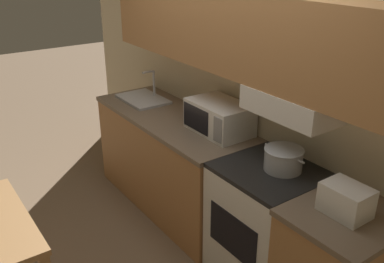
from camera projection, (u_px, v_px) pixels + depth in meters
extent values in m
plane|color=#7F664C|center=(241.00, 223.00, 3.78)|extent=(16.00, 16.00, 0.00)
cube|color=beige|center=(251.00, 84.00, 3.29)|extent=(5.35, 0.05, 2.55)
cube|color=#B27A47|center=(235.00, 32.00, 3.02)|extent=(2.95, 0.32, 0.58)
cube|color=white|center=(292.00, 104.00, 2.73)|extent=(0.62, 0.34, 0.16)
cube|color=#B27A47|center=(172.00, 163.00, 3.91)|extent=(1.71, 0.63, 0.85)
cube|color=#75604C|center=(171.00, 118.00, 3.73)|extent=(1.73, 0.65, 0.04)
cube|color=#75604C|center=(348.00, 216.00, 2.37)|extent=(0.57, 0.65, 0.04)
cube|color=white|center=(266.00, 227.00, 3.01)|extent=(0.66, 0.61, 0.86)
cube|color=black|center=(270.00, 171.00, 2.83)|extent=(0.66, 0.61, 0.03)
cube|color=black|center=(232.00, 235.00, 2.82)|extent=(0.46, 0.01, 0.30)
cylinder|color=black|center=(242.00, 166.00, 2.87)|extent=(0.09, 0.09, 0.01)
cylinder|color=black|center=(273.00, 185.00, 2.65)|extent=(0.09, 0.09, 0.01)
cylinder|color=black|center=(268.00, 157.00, 3.00)|extent=(0.09, 0.09, 0.01)
cylinder|color=black|center=(300.00, 174.00, 2.78)|extent=(0.09, 0.09, 0.01)
cylinder|color=#B7BABF|center=(283.00, 159.00, 2.80)|extent=(0.25, 0.25, 0.15)
torus|color=#B7BABF|center=(284.00, 150.00, 2.77)|extent=(0.26, 0.26, 0.01)
cylinder|color=#B7BABF|center=(268.00, 145.00, 2.89)|extent=(0.05, 0.01, 0.01)
cylinder|color=#B7BABF|center=(301.00, 162.00, 2.67)|extent=(0.05, 0.01, 0.01)
cube|color=white|center=(219.00, 117.00, 3.36)|extent=(0.51, 0.34, 0.25)
cube|color=black|center=(196.00, 119.00, 3.33)|extent=(0.32, 0.01, 0.19)
cube|color=gray|center=(218.00, 130.00, 3.12)|extent=(0.09, 0.01, 0.19)
cube|color=white|center=(346.00, 200.00, 2.33)|extent=(0.25, 0.19, 0.17)
cube|color=black|center=(327.00, 186.00, 2.41)|extent=(0.01, 0.02, 0.02)
cube|color=black|center=(335.00, 181.00, 2.36)|extent=(0.04, 0.13, 0.01)
cube|color=black|center=(344.00, 185.00, 2.32)|extent=(0.04, 0.13, 0.01)
cube|color=black|center=(353.00, 190.00, 2.27)|extent=(0.04, 0.13, 0.01)
cube|color=black|center=(363.00, 194.00, 2.23)|extent=(0.04, 0.13, 0.01)
cube|color=#B7BABF|center=(143.00, 99.00, 4.10)|extent=(0.51, 0.35, 0.02)
cube|color=#4C4F54|center=(141.00, 99.00, 4.09)|extent=(0.44, 0.26, 0.01)
cylinder|color=#B7BABF|center=(154.00, 83.00, 4.11)|extent=(0.02, 0.02, 0.24)
cylinder|color=#B7BABF|center=(148.00, 72.00, 4.03)|extent=(0.02, 0.12, 0.02)
cube|color=#B27F4C|center=(13.00, 231.00, 3.07)|extent=(0.06, 0.06, 0.73)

